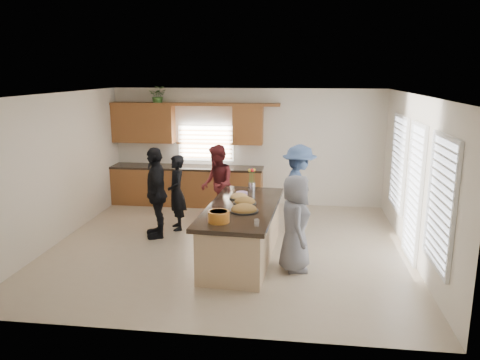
# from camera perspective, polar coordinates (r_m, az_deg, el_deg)

# --- Properties ---
(floor) EXTENTS (6.50, 6.50, 0.00)m
(floor) POSITION_cam_1_polar(r_m,az_deg,el_deg) (8.80, -1.46, -8.13)
(floor) COLOR #BEAA8D
(floor) RESTS_ON ground
(room_shell) EXTENTS (6.52, 6.02, 2.81)m
(room_shell) POSITION_cam_1_polar(r_m,az_deg,el_deg) (8.30, -1.53, 4.20)
(room_shell) COLOR silver
(room_shell) RESTS_ON ground
(back_cabinetry) EXTENTS (4.08, 0.66, 2.46)m
(back_cabinetry) POSITION_cam_1_polar(r_m,az_deg,el_deg) (11.40, -6.69, 1.52)
(back_cabinetry) COLOR #985A2C
(back_cabinetry) RESTS_ON ground
(right_wall_glazing) EXTENTS (0.06, 4.00, 2.25)m
(right_wall_glazing) POSITION_cam_1_polar(r_m,az_deg,el_deg) (8.41, 20.58, -0.41)
(right_wall_glazing) COLOR white
(right_wall_glazing) RESTS_ON ground
(island) EXTENTS (1.31, 2.76, 0.95)m
(island) POSITION_cam_1_polar(r_m,az_deg,el_deg) (8.14, 0.24, -6.53)
(island) COLOR tan
(island) RESTS_ON ground
(platter_front) EXTENTS (0.47, 0.47, 0.19)m
(platter_front) POSITION_cam_1_polar(r_m,az_deg,el_deg) (7.66, 0.49, -3.65)
(platter_front) COLOR black
(platter_front) RESTS_ON island
(platter_mid) EXTENTS (0.40, 0.40, 0.16)m
(platter_mid) POSITION_cam_1_polar(r_m,az_deg,el_deg) (8.12, 0.59, -2.68)
(platter_mid) COLOR black
(platter_mid) RESTS_ON island
(platter_back) EXTENTS (0.36, 0.36, 0.14)m
(platter_back) POSITION_cam_1_polar(r_m,az_deg,el_deg) (8.42, -0.12, -2.10)
(platter_back) COLOR black
(platter_back) RESTS_ON island
(salad_bowl) EXTENTS (0.33, 0.33, 0.17)m
(salad_bowl) POSITION_cam_1_polar(r_m,az_deg,el_deg) (7.12, -2.61, -4.42)
(salad_bowl) COLOR orange
(salad_bowl) RESTS_ON island
(clear_cup) EXTENTS (0.07, 0.07, 0.11)m
(clear_cup) POSITION_cam_1_polar(r_m,az_deg,el_deg) (6.95, 2.05, -5.21)
(clear_cup) COLOR white
(clear_cup) RESTS_ON island
(plate_stack) EXTENTS (0.22, 0.22, 0.05)m
(plate_stack) POSITION_cam_1_polar(r_m,az_deg,el_deg) (8.69, 0.21, -1.63)
(plate_stack) COLOR #C092D5
(plate_stack) RESTS_ON island
(flower_vase) EXTENTS (0.14, 0.14, 0.43)m
(flower_vase) POSITION_cam_1_polar(r_m,az_deg,el_deg) (8.95, 1.44, 0.06)
(flower_vase) COLOR silver
(flower_vase) RESTS_ON island
(potted_plant) EXTENTS (0.44, 0.39, 0.45)m
(potted_plant) POSITION_cam_1_polar(r_m,az_deg,el_deg) (11.44, -9.94, 10.11)
(potted_plant) COLOR #447930
(potted_plant) RESTS_ON back_cabinetry
(woman_left_back) EXTENTS (0.57, 0.67, 1.55)m
(woman_left_back) POSITION_cam_1_polar(r_m,az_deg,el_deg) (9.62, -7.72, -1.54)
(woman_left_back) COLOR black
(woman_left_back) RESTS_ON ground
(woman_left_mid) EXTENTS (0.88, 0.99, 1.70)m
(woman_left_mid) POSITION_cam_1_polar(r_m,az_deg,el_deg) (9.88, -2.81, -0.60)
(woman_left_mid) COLOR maroon
(woman_left_mid) RESTS_ON ground
(woman_left_front) EXTENTS (0.77, 1.13, 1.78)m
(woman_left_front) POSITION_cam_1_polar(r_m,az_deg,el_deg) (9.22, -10.18, -1.51)
(woman_left_front) COLOR black
(woman_left_front) RESTS_ON ground
(woman_right_back) EXTENTS (0.72, 1.19, 1.79)m
(woman_right_back) POSITION_cam_1_polar(r_m,az_deg,el_deg) (9.36, 7.17, -1.15)
(woman_right_back) COLOR #3E5888
(woman_right_back) RESTS_ON ground
(woman_right_front) EXTENTS (0.60, 0.83, 1.59)m
(woman_right_front) POSITION_cam_1_polar(r_m,az_deg,el_deg) (7.63, 6.75, -5.26)
(woman_right_front) COLOR slate
(woman_right_front) RESTS_ON ground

